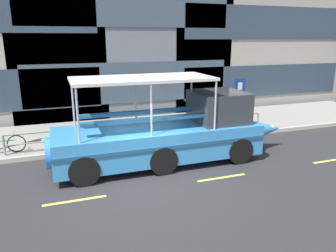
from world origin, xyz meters
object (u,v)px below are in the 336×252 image
(parking_sign, at_px, (239,94))
(pedestrian_near_bow, at_px, (209,105))
(leaned_bicycle, at_px, (2,144))
(duck_tour_boat, at_px, (173,133))

(parking_sign, bearing_deg, pedestrian_near_bow, 135.49)
(leaned_bicycle, bearing_deg, parking_sign, 1.15)
(parking_sign, xyz_separation_m, duck_tour_boat, (-4.48, -2.69, -0.79))
(pedestrian_near_bow, bearing_deg, leaned_bicycle, -172.48)
(parking_sign, xyz_separation_m, pedestrian_near_bow, (-1.07, 1.05, -0.64))
(leaned_bicycle, relative_size, duck_tour_boat, 0.18)
(parking_sign, distance_m, pedestrian_near_bow, 1.63)
(pedestrian_near_bow, bearing_deg, duck_tour_boat, -132.27)
(parking_sign, height_order, leaned_bicycle, parking_sign)
(parking_sign, relative_size, pedestrian_near_bow, 1.42)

